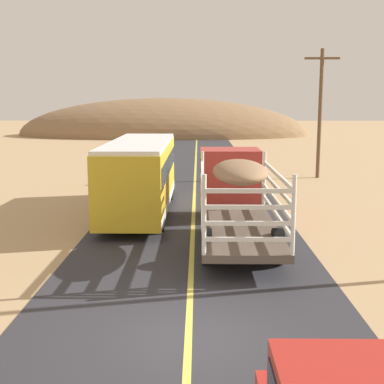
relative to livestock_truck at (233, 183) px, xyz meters
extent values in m
plane|color=tan|center=(-1.55, -9.64, -1.79)|extent=(240.00, 240.00, 0.00)
cube|color=#2D2D33|center=(-1.55, -9.64, -1.78)|extent=(8.00, 120.00, 0.02)
cube|color=#D8CC4C|center=(-1.55, -9.64, -1.77)|extent=(0.16, 117.60, 0.00)
cube|color=#B2332D|center=(0.00, 2.16, 0.03)|extent=(2.50, 2.20, 2.20)
cube|color=#192333|center=(0.00, 2.16, 0.48)|extent=(2.53, 1.54, 0.70)
cube|color=brown|center=(0.00, -3.24, -1.07)|extent=(2.50, 6.40, 0.24)
cylinder|color=silver|center=(-1.19, -0.10, 0.15)|extent=(0.12, 0.12, 2.20)
cylinder|color=silver|center=(1.19, -0.10, 0.15)|extent=(0.12, 0.12, 2.20)
cylinder|color=silver|center=(-1.19, -6.38, 0.15)|extent=(0.12, 0.12, 2.20)
cylinder|color=silver|center=(1.19, -6.38, 0.15)|extent=(0.12, 0.12, 2.20)
cube|color=silver|center=(-1.21, -3.24, -0.51)|extent=(0.08, 6.30, 0.12)
cube|color=silver|center=(1.21, -3.24, -0.51)|extent=(0.08, 6.30, 0.12)
cube|color=silver|center=(0.00, -6.40, -0.51)|extent=(2.40, 0.08, 0.12)
cube|color=silver|center=(-1.21, -3.24, -0.07)|extent=(0.08, 6.30, 0.12)
cube|color=silver|center=(1.21, -3.24, -0.07)|extent=(0.08, 6.30, 0.12)
cube|color=silver|center=(0.00, -6.40, -0.07)|extent=(2.40, 0.08, 0.12)
cube|color=silver|center=(-1.21, -3.24, 0.37)|extent=(0.08, 6.30, 0.12)
cube|color=silver|center=(1.21, -3.24, 0.37)|extent=(0.08, 6.30, 0.12)
cube|color=silver|center=(0.00, -6.40, 0.37)|extent=(2.40, 0.08, 0.12)
cube|color=silver|center=(-1.21, -3.24, 0.81)|extent=(0.08, 6.30, 0.12)
cube|color=silver|center=(1.21, -3.24, 0.81)|extent=(0.08, 6.30, 0.12)
cube|color=silver|center=(0.00, -6.40, 0.81)|extent=(2.40, 0.08, 0.12)
ellipsoid|color=#8C6B4C|center=(0.00, -3.24, 0.90)|extent=(1.75, 3.84, 0.70)
cylinder|color=black|center=(-1.09, 2.16, -1.22)|extent=(0.32, 1.10, 1.10)
cylinder|color=black|center=(1.09, 2.16, -1.22)|extent=(0.32, 1.10, 1.10)
cylinder|color=black|center=(-1.09, -4.52, -1.22)|extent=(0.32, 1.10, 1.10)
cylinder|color=black|center=(1.09, -4.52, -1.22)|extent=(0.32, 1.10, 1.10)
cube|color=gold|center=(-3.89, 2.70, -0.07)|extent=(2.50, 10.00, 2.70)
cube|color=white|center=(-3.89, 2.70, 1.36)|extent=(2.45, 9.80, 0.16)
cube|color=#192333|center=(-3.89, 2.70, 0.40)|extent=(2.54, 9.20, 0.80)
cube|color=silver|center=(-3.89, 2.70, -1.22)|extent=(2.53, 9.80, 0.36)
cylinder|color=black|center=(-4.99, 5.95, -1.27)|extent=(0.30, 1.00, 1.00)
cylinder|color=black|center=(-2.79, 5.95, -1.27)|extent=(0.30, 1.00, 1.00)
cylinder|color=black|center=(-4.99, -0.55, -1.27)|extent=(0.30, 1.00, 1.00)
cylinder|color=black|center=(-2.79, -0.55, -1.27)|extent=(0.30, 1.00, 1.00)
cylinder|color=brown|center=(6.41, 13.78, 2.28)|extent=(0.24, 0.24, 8.15)
cube|color=brown|center=(6.41, 13.78, 5.76)|extent=(2.20, 0.14, 0.14)
ellipsoid|color=olive|center=(-6.35, 55.63, -1.79)|extent=(41.44, 20.14, 10.55)
camera|label=1|loc=(-1.35, -20.02, 3.17)|focal=49.00mm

